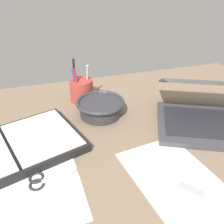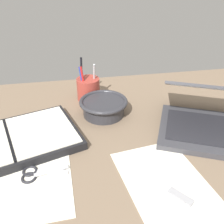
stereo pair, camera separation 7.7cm
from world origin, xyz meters
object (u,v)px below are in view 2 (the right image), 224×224
object	(u,v)px
scissors	(35,174)
laptop	(219,117)
bowl	(104,106)
pen_cup	(88,89)
planner	(10,142)

from	to	relation	value
scissors	laptop	bearing A→B (deg)	10.26
bowl	pen_cup	world-z (taller)	pen_cup
pen_cup	scissors	bearing A→B (deg)	-114.73
laptop	planner	xyz separation A→B (cm)	(-63.92, 3.82, -3.78)
laptop	bowl	xyz separation A→B (cm)	(-34.13, 16.40, -1.90)
laptop	scissors	size ratio (longest dim) A/B	3.76
bowl	scissors	xyz separation A→B (cm)	(-21.85, -25.94, -2.90)
scissors	pen_cup	bearing A→B (deg)	65.86
bowl	laptop	bearing A→B (deg)	-25.67
laptop	pen_cup	distance (cm)	47.99
planner	scissors	xyz separation A→B (cm)	(7.94, -13.36, -1.02)
laptop	scissors	world-z (taller)	laptop
bowl	planner	xyz separation A→B (cm)	(-29.79, -12.58, -1.88)
laptop	pen_cup	bearing A→B (deg)	167.54
laptop	scissors	bearing A→B (deg)	-145.58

